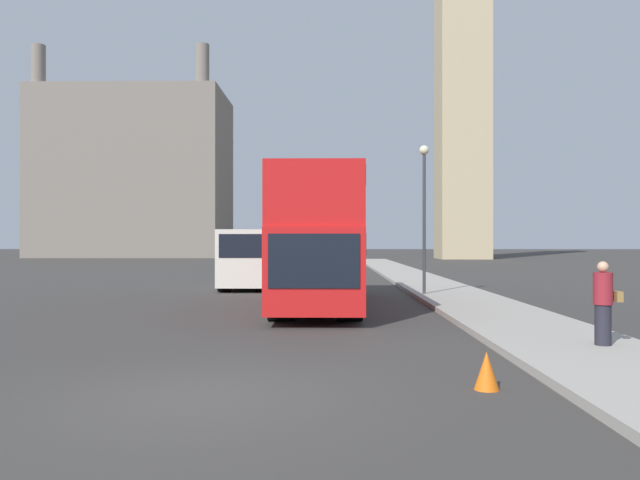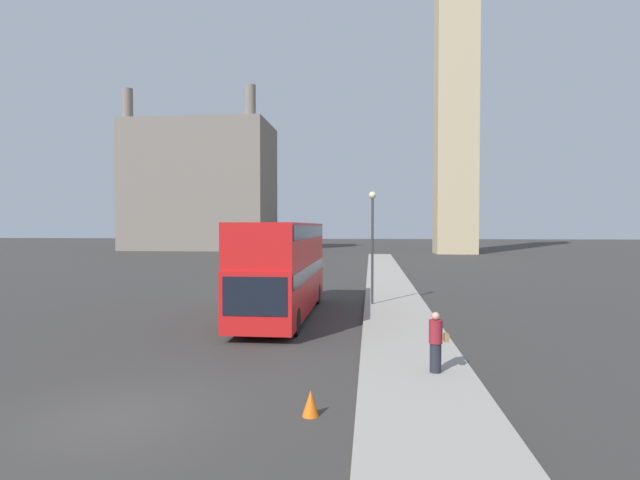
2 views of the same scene
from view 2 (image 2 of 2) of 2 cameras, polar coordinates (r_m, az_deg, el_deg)
name	(u,v)px [view 2 (image 2 of 2)]	position (r m, az deg, el deg)	size (l,w,h in m)	color
ground_plane	(115,418)	(11.86, -22.34, -18.32)	(300.00, 300.00, 0.00)	#383533
sidewalk_strip	(433,427)	(10.65, 12.77, -20.17)	(3.05, 120.00, 0.15)	#9E998E
clock_tower	(456,45)	(80.83, 15.29, 20.69)	(6.25, 6.42, 59.59)	tan
building_block_distant	(201,187)	(89.49, -13.39, 5.94)	(24.02, 14.38, 26.44)	slate
red_double_decker_bus	(283,265)	(22.15, -4.29, -2.82)	(2.56, 10.74, 4.15)	red
white_van	(252,270)	(30.04, -7.82, -3.44)	(2.18, 5.10, 2.61)	silver
pedestrian	(436,342)	(13.78, 13.11, -11.31)	(0.52, 0.36, 1.60)	#23232D
street_lamp	(372,230)	(24.86, 6.01, 1.15)	(0.36, 0.36, 5.59)	#38383D
parked_sedan	(292,261)	(48.33, -3.27, -2.40)	(1.76, 4.35, 1.45)	navy
traffic_cone	(311,403)	(11.08, -1.08, -18.14)	(0.36, 0.36, 0.55)	orange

